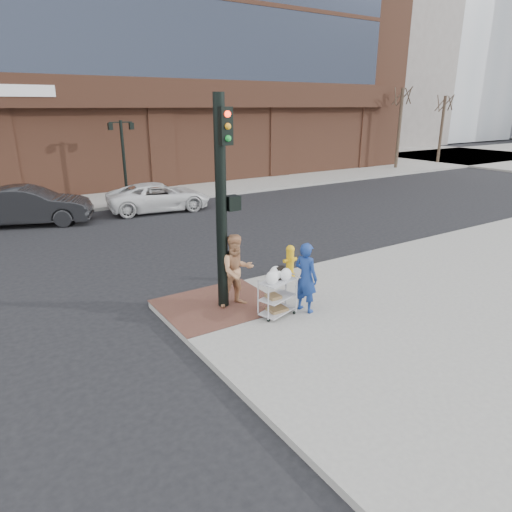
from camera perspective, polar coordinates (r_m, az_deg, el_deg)
ground at (r=11.10m, az=0.26°, el=-7.73°), size 220.00×220.00×0.00m
sidewalk_far at (r=44.42m, az=-9.14°, el=11.88°), size 65.00×36.00×0.15m
brick_curb_ramp at (r=11.46m, az=-4.75°, el=-6.07°), size 2.80×2.40×0.01m
filler_block at (r=65.05m, az=12.30°, el=21.56°), size 14.00×20.00×18.00m
bare_tree_a at (r=38.57m, az=17.92°, el=19.55°), size 1.80×1.80×7.20m
bare_tree_b at (r=43.60m, az=22.64°, el=18.20°), size 1.80×1.80×6.70m
lamp_post at (r=25.56m, az=-16.28°, el=12.54°), size 1.32×0.22×4.00m
traffic_signal_pole at (r=10.59m, az=-4.21°, el=7.14°), size 0.61×0.51×5.00m
woman_blue at (r=10.86m, az=6.24°, el=-2.67°), size 0.56×0.71×1.71m
pedestrian_tan at (r=11.07m, az=-2.43°, el=-1.86°), size 0.94×0.76×1.82m
sedan_dark at (r=21.72m, az=-26.50°, el=5.64°), size 5.29×3.39×1.65m
minivan_white at (r=22.66m, az=-12.02°, el=7.24°), size 5.14×2.90×1.36m
utility_cart at (r=10.68m, az=2.68°, el=-4.77°), size 0.96×0.71×1.19m
fire_hydrant at (r=13.13m, az=4.28°, el=-0.58°), size 0.45×0.31×0.95m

